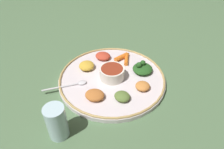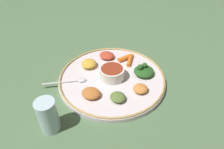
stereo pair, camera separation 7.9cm
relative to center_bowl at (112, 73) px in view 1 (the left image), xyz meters
name	(u,v)px [view 1 (the left image)]	position (x,y,z in m)	size (l,w,h in m)	color
ground_plane	(112,81)	(0.00, 0.00, -0.04)	(2.40, 2.40, 0.00)	#4C6B47
platter	(112,79)	(0.00, 0.00, -0.03)	(0.41, 0.41, 0.02)	silver
platter_rim	(112,77)	(0.00, 0.00, -0.02)	(0.40, 0.40, 0.01)	tan
center_bowl	(112,73)	(0.00, 0.00, 0.00)	(0.09, 0.09, 0.04)	silver
spoon	(72,85)	(0.11, -0.11, -0.02)	(0.13, 0.12, 0.01)	silver
greens_pile	(142,68)	(-0.09, 0.09, -0.01)	(0.11, 0.11, 0.04)	#23511E
carrot_near_spoon	(126,58)	(-0.13, 0.00, -0.02)	(0.09, 0.05, 0.02)	orange
carrot_outer	(122,57)	(-0.13, -0.02, -0.01)	(0.08, 0.05, 0.02)	orange
mound_squash	(143,86)	(0.00, 0.13, -0.01)	(0.05, 0.05, 0.02)	#C67A38
mound_collards	(122,96)	(0.08, 0.08, -0.01)	(0.05, 0.05, 0.02)	#567033
mound_chickpea	(95,95)	(0.12, 0.00, -0.01)	(0.07, 0.06, 0.02)	#B2662D
mound_berbere_red	(103,56)	(-0.09, -0.10, -0.01)	(0.06, 0.06, 0.02)	#B73D28
mound_lentil_yellow	(86,66)	(0.00, -0.12, -0.01)	(0.06, 0.06, 0.03)	gold
drinking_glass	(57,124)	(0.29, -0.02, 0.01)	(0.06, 0.06, 0.11)	silver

